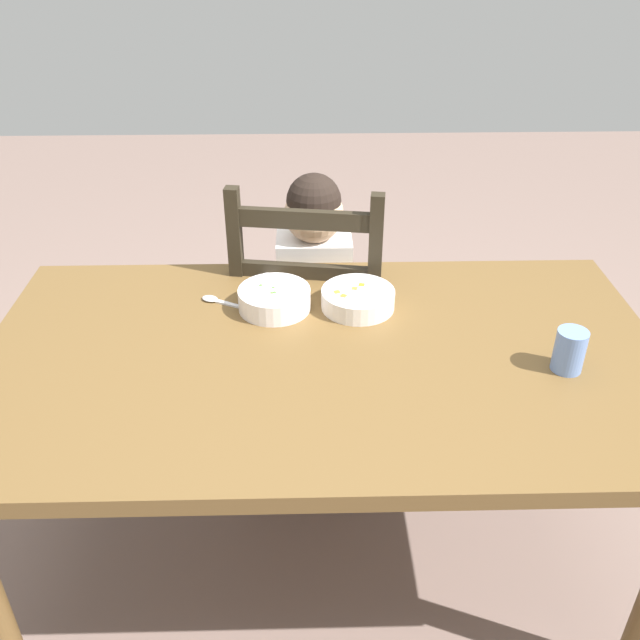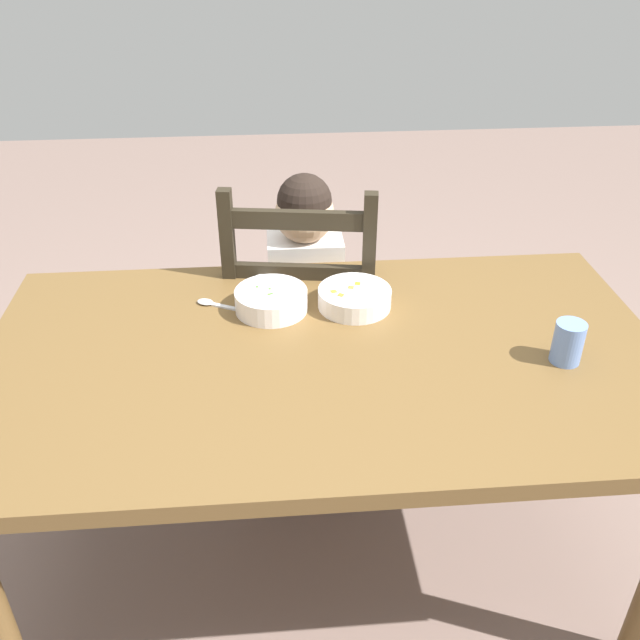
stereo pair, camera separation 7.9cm
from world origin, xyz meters
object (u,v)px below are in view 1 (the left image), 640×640
object	(u,v)px
drinking_cup	(569,351)
dining_table	(323,381)
bowl_of_carrots	(358,298)
dining_chair	(312,328)
bowl_of_peas	(274,298)
child_figure	(314,281)
spoon	(217,300)

from	to	relation	value
drinking_cup	dining_table	bearing A→B (deg)	171.57
dining_table	bowl_of_carrots	world-z (taller)	bowl_of_carrots
dining_chair	drinking_cup	world-z (taller)	dining_chair
bowl_of_carrots	drinking_cup	world-z (taller)	drinking_cup
bowl_of_peas	dining_table	bearing A→B (deg)	-59.34
child_figure	spoon	distance (m)	0.37
dining_table	child_figure	distance (m)	0.49
bowl_of_peas	spoon	xyz separation A→B (m)	(-0.15, 0.04, -0.03)
bowl_of_carrots	drinking_cup	distance (m)	0.52
bowl_of_peas	bowl_of_carrots	distance (m)	0.21
bowl_of_carrots	drinking_cup	xyz separation A→B (m)	(0.44, -0.28, 0.02)
dining_table	child_figure	size ratio (longest dim) A/B	1.69
dining_chair	drinking_cup	bearing A→B (deg)	-45.93
bowl_of_peas	dining_chair	bearing A→B (deg)	71.73
dining_table	bowl_of_carrots	distance (m)	0.25
spoon	bowl_of_carrots	bearing A→B (deg)	-5.68
bowl_of_peas	drinking_cup	xyz separation A→B (m)	(0.66, -0.28, 0.02)
child_figure	bowl_of_carrots	size ratio (longest dim) A/B	5.04
dining_table	drinking_cup	world-z (taller)	drinking_cup
dining_chair	drinking_cup	size ratio (longest dim) A/B	9.61
spoon	drinking_cup	size ratio (longest dim) A/B	1.33
dining_table	dining_chair	world-z (taller)	dining_chair
dining_table	drinking_cup	xyz separation A→B (m)	(0.54, -0.08, 0.13)
dining_chair	bowl_of_peas	world-z (taller)	dining_chair
bowl_of_peas	drinking_cup	world-z (taller)	drinking_cup
bowl_of_carrots	drinking_cup	size ratio (longest dim) A/B	1.88
bowl_of_carrots	child_figure	bearing A→B (deg)	109.83
bowl_of_carrots	spoon	xyz separation A→B (m)	(-0.36, 0.04, -0.02)
dining_chair	dining_table	bearing A→B (deg)	-87.67
dining_chair	child_figure	world-z (taller)	dining_chair
spoon	dining_chair	bearing A→B (deg)	46.31
child_figure	bowl_of_carrots	bearing A→B (deg)	-70.17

